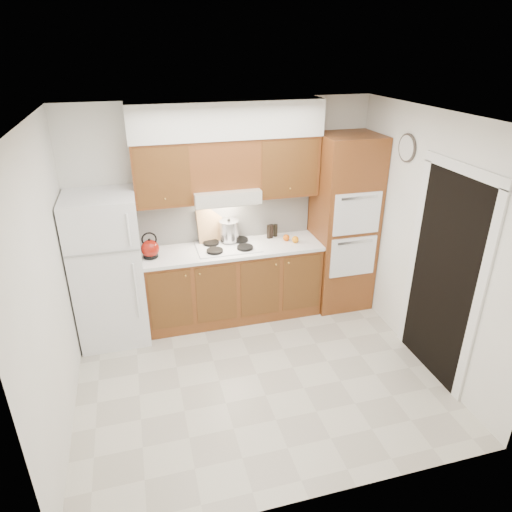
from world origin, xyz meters
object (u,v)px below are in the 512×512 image
at_px(oven_cabinet, 343,224).
at_px(kettle, 150,249).
at_px(fridge, 108,269).
at_px(stock_pot, 229,231).

distance_m(oven_cabinet, kettle, 2.37).
bearing_deg(fridge, stock_pot, 8.27).
bearing_deg(kettle, stock_pot, 33.20).
bearing_deg(kettle, oven_cabinet, 22.19).
relative_size(fridge, kettle, 8.41).
height_order(kettle, stock_pot, stock_pot).
height_order(oven_cabinet, stock_pot, oven_cabinet).
bearing_deg(stock_pot, kettle, -168.48).
distance_m(fridge, stock_pot, 1.46).
xyz_separation_m(fridge, oven_cabinet, (2.85, 0.03, 0.24)).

